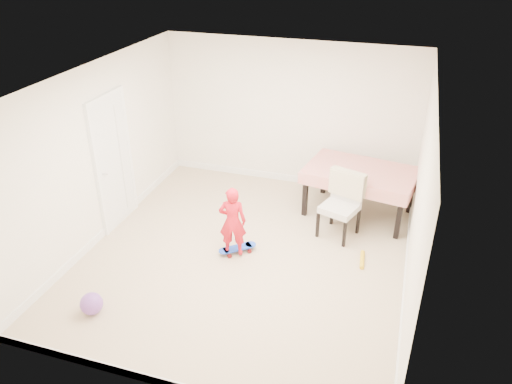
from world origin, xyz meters
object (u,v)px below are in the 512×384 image
(child, at_px, (233,224))
(balloon, at_px, (92,304))
(dining_chair, at_px, (340,206))
(dining_table, at_px, (359,192))
(skateboard, at_px, (237,250))

(child, relative_size, balloon, 3.80)
(balloon, bearing_deg, child, 53.53)
(child, bearing_deg, dining_chair, -157.43)
(child, bearing_deg, dining_table, -145.42)
(dining_chair, relative_size, child, 0.96)
(dining_chair, height_order, child, child)
(skateboard, distance_m, balloon, 2.18)
(skateboard, xyz_separation_m, balloon, (-1.28, -1.76, 0.10))
(dining_table, height_order, child, child)
(dining_table, xyz_separation_m, balloon, (-2.80, -3.41, -0.26))
(skateboard, relative_size, balloon, 2.05)
(child, height_order, balloon, child)
(dining_table, relative_size, dining_chair, 1.68)
(dining_chair, bearing_deg, child, -125.28)
(balloon, bearing_deg, skateboard, 53.95)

